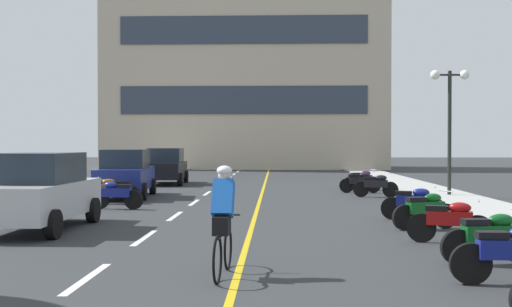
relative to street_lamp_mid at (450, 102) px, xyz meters
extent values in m
plane|color=#2D3033|center=(-7.37, 0.75, -3.59)|extent=(140.00, 140.00, 0.00)
cube|color=#A8A8A3|center=(-14.57, 3.75, -3.53)|extent=(2.40, 72.00, 0.12)
cube|color=#A8A8A3|center=(-0.17, 3.75, -3.53)|extent=(2.40, 72.00, 0.12)
cube|color=silver|center=(-9.37, -14.25, -3.59)|extent=(0.14, 2.20, 0.01)
cube|color=silver|center=(-9.37, -10.25, -3.59)|extent=(0.14, 2.20, 0.01)
cube|color=silver|center=(-9.37, -6.25, -3.59)|extent=(0.14, 2.20, 0.01)
cube|color=silver|center=(-9.37, -2.25, -3.59)|extent=(0.14, 2.20, 0.01)
cube|color=silver|center=(-9.37, 1.75, -3.59)|extent=(0.14, 2.20, 0.01)
cube|color=silver|center=(-9.37, 5.75, -3.59)|extent=(0.14, 2.20, 0.01)
cube|color=silver|center=(-9.37, 9.75, -3.59)|extent=(0.14, 2.20, 0.01)
cube|color=silver|center=(-9.37, 13.75, -3.59)|extent=(0.14, 2.20, 0.01)
cube|color=silver|center=(-9.37, 17.75, -3.59)|extent=(0.14, 2.20, 0.01)
cube|color=silver|center=(-9.37, 21.75, -3.59)|extent=(0.14, 2.20, 0.01)
cube|color=silver|center=(-9.37, 25.75, -3.59)|extent=(0.14, 2.20, 0.01)
cube|color=gold|center=(-7.12, 3.75, -3.59)|extent=(0.12, 66.00, 0.01)
cube|color=#BCAD93|center=(-9.13, 28.99, 5.55)|extent=(23.06, 8.48, 18.30)
cube|color=#2D3847|center=(-9.13, 24.70, 1.90)|extent=(19.37, 0.10, 2.20)
cube|color=#2D3847|center=(-9.13, 24.70, 7.38)|extent=(19.37, 0.10, 2.20)
cylinder|color=black|center=(0.00, 0.00, -1.14)|extent=(0.14, 0.14, 4.66)
cylinder|color=black|center=(0.00, 0.00, 1.04)|extent=(1.10, 0.08, 0.08)
sphere|color=white|center=(-0.55, 0.00, 1.04)|extent=(0.36, 0.36, 0.36)
sphere|color=white|center=(0.55, 0.00, 1.04)|extent=(0.36, 0.36, 0.36)
cylinder|color=black|center=(-12.95, -7.69, -3.27)|extent=(0.22, 0.64, 0.64)
cylinder|color=black|center=(-11.25, -7.70, -3.27)|extent=(0.22, 0.64, 0.64)
cylinder|color=black|center=(-11.27, -10.50, -3.27)|extent=(0.22, 0.64, 0.64)
cube|color=#B7B7BC|center=(-12.11, -9.10, -2.87)|extent=(1.73, 4.21, 0.80)
cube|color=#1E2833|center=(-12.11, -9.10, -2.12)|extent=(1.57, 2.21, 0.70)
cylinder|color=black|center=(-13.22, 1.13, -3.27)|extent=(0.27, 0.66, 0.64)
cylinder|color=black|center=(-11.52, 1.27, -3.27)|extent=(0.27, 0.66, 0.64)
cylinder|color=black|center=(-13.00, -1.66, -3.27)|extent=(0.27, 0.66, 0.64)
cylinder|color=black|center=(-11.30, -1.53, -3.27)|extent=(0.27, 0.66, 0.64)
cube|color=navy|center=(-12.26, -0.20, -2.87)|extent=(2.02, 4.32, 0.80)
cube|color=#1E2833|center=(-12.26, -0.20, -2.12)|extent=(1.73, 2.32, 0.70)
cylinder|color=black|center=(-13.00, 8.76, -3.27)|extent=(0.25, 0.65, 0.64)
cylinder|color=black|center=(-11.30, 8.84, -3.27)|extent=(0.25, 0.65, 0.64)
cylinder|color=black|center=(-12.87, 5.96, -3.27)|extent=(0.25, 0.65, 0.64)
cylinder|color=black|center=(-11.17, 6.04, -3.27)|extent=(0.25, 0.65, 0.64)
cube|color=black|center=(-12.09, 7.40, -2.87)|extent=(1.90, 4.28, 0.80)
cube|color=#1E2833|center=(-12.09, 7.40, -2.12)|extent=(1.66, 2.27, 0.70)
cylinder|color=black|center=(-3.73, -14.47, -3.29)|extent=(0.60, 0.11, 0.60)
cube|color=navy|center=(-3.18, -14.48, -3.07)|extent=(0.91, 0.30, 0.28)
cube|color=black|center=(-3.43, -14.48, -2.87)|extent=(0.45, 0.25, 0.10)
cylinder|color=black|center=(-3.48, -13.02, -3.29)|extent=(0.61, 0.18, 0.60)
cube|color=#0C4C19|center=(-2.94, -12.95, -3.07)|extent=(0.93, 0.40, 0.28)
ellipsoid|color=#0C4C19|center=(-2.74, -12.92, -2.85)|extent=(0.47, 0.30, 0.22)
cube|color=black|center=(-3.18, -12.98, -2.87)|extent=(0.47, 0.30, 0.10)
cylinder|color=black|center=(-2.48, -10.97, -3.29)|extent=(0.60, 0.26, 0.60)
cylinder|color=black|center=(-3.54, -10.66, -3.29)|extent=(0.60, 0.26, 0.60)
cube|color=maroon|center=(-3.01, -10.82, -3.07)|extent=(0.94, 0.52, 0.28)
ellipsoid|color=maroon|center=(-2.82, -10.87, -2.85)|extent=(0.49, 0.35, 0.22)
cube|color=black|center=(-3.25, -10.75, -2.87)|extent=(0.49, 0.35, 0.10)
cylinder|color=silver|center=(-2.48, -10.97, -2.69)|extent=(0.20, 0.58, 0.03)
cylinder|color=black|center=(-2.46, -8.53, -3.29)|extent=(0.60, 0.28, 0.60)
cylinder|color=black|center=(-3.51, -8.86, -3.29)|extent=(0.60, 0.28, 0.60)
cube|color=#0C4C19|center=(-2.99, -8.69, -3.07)|extent=(0.94, 0.54, 0.28)
ellipsoid|color=#0C4C19|center=(-2.80, -8.63, -2.85)|extent=(0.49, 0.36, 0.22)
cube|color=black|center=(-3.23, -8.77, -2.87)|extent=(0.49, 0.36, 0.10)
cylinder|color=silver|center=(-2.46, -8.53, -2.69)|extent=(0.21, 0.58, 0.03)
cylinder|color=black|center=(-2.34, -7.04, -3.29)|extent=(0.61, 0.23, 0.60)
cylinder|color=black|center=(-3.42, -6.81, -3.29)|extent=(0.61, 0.23, 0.60)
cube|color=navy|center=(-2.88, -6.93, -3.07)|extent=(0.94, 0.47, 0.28)
ellipsoid|color=navy|center=(-2.68, -6.97, -2.85)|extent=(0.48, 0.33, 0.22)
cube|color=black|center=(-3.12, -6.87, -2.87)|extent=(0.48, 0.33, 0.10)
cylinder|color=silver|center=(-2.34, -7.04, -2.69)|extent=(0.16, 0.59, 0.03)
cylinder|color=black|center=(-12.03, -4.39, -3.29)|extent=(0.61, 0.18, 0.60)
cylinder|color=black|center=(-10.94, -4.55, -3.29)|extent=(0.61, 0.18, 0.60)
cube|color=navy|center=(-11.49, -4.47, -3.07)|extent=(0.93, 0.41, 0.28)
ellipsoid|color=navy|center=(-11.69, -4.44, -2.85)|extent=(0.47, 0.30, 0.22)
cube|color=black|center=(-11.24, -4.50, -2.87)|extent=(0.47, 0.30, 0.10)
cylinder|color=silver|center=(-12.03, -4.39, -2.69)|extent=(0.12, 0.60, 0.03)
cylinder|color=black|center=(-12.53, -2.90, -3.29)|extent=(0.61, 0.22, 0.60)
cylinder|color=black|center=(-11.46, -2.67, -3.29)|extent=(0.61, 0.22, 0.60)
cube|color=brown|center=(-12.00, -2.78, -3.07)|extent=(0.94, 0.46, 0.28)
ellipsoid|color=brown|center=(-12.19, -2.83, -2.85)|extent=(0.48, 0.33, 0.22)
cube|color=black|center=(-11.75, -2.73, -2.87)|extent=(0.48, 0.33, 0.10)
cylinder|color=silver|center=(-12.53, -2.90, -2.69)|extent=(0.15, 0.59, 0.03)
cylinder|color=black|center=(-2.20, 0.03, -3.29)|extent=(0.61, 0.17, 0.60)
cylinder|color=black|center=(-3.30, 0.15, -3.29)|extent=(0.61, 0.17, 0.60)
cube|color=black|center=(-2.75, 0.09, -3.07)|extent=(0.93, 0.38, 0.28)
ellipsoid|color=black|center=(-2.55, 0.07, -2.85)|extent=(0.46, 0.29, 0.22)
cube|color=black|center=(-3.00, 0.12, -2.87)|extent=(0.46, 0.29, 0.10)
cylinder|color=silver|center=(-2.20, 0.03, -2.69)|extent=(0.10, 0.60, 0.03)
cylinder|color=black|center=(-2.51, 2.19, -3.29)|extent=(0.60, 0.11, 0.60)
cylinder|color=black|center=(-3.61, 2.21, -3.29)|extent=(0.60, 0.11, 0.60)
cube|color=black|center=(-3.06, 2.20, -3.07)|extent=(0.91, 0.30, 0.28)
ellipsoid|color=black|center=(-2.86, 2.20, -2.85)|extent=(0.45, 0.25, 0.22)
cube|color=black|center=(-3.31, 2.21, -2.87)|extent=(0.45, 0.25, 0.10)
cylinder|color=silver|center=(-2.51, 2.19, -2.69)|extent=(0.04, 0.60, 0.03)
cylinder|color=black|center=(-2.25, 3.82, -3.29)|extent=(0.61, 0.23, 0.60)
cylinder|color=black|center=(-3.32, 3.57, -3.29)|extent=(0.61, 0.23, 0.60)
cube|color=#590C59|center=(-2.79, 3.70, -3.07)|extent=(0.94, 0.48, 0.28)
ellipsoid|color=#590C59|center=(-2.59, 3.74, -2.85)|extent=(0.48, 0.33, 0.22)
cube|color=black|center=(-3.03, 3.64, -2.87)|extent=(0.48, 0.33, 0.10)
cylinder|color=silver|center=(-2.25, 3.82, -2.69)|extent=(0.16, 0.59, 0.03)
torus|color=black|center=(-7.31, -13.46, -3.25)|extent=(0.09, 0.72, 0.72)
torus|color=black|center=(-7.38, -14.51, -3.25)|extent=(0.09, 0.72, 0.72)
cylinder|color=black|center=(-7.35, -14.01, -2.95)|extent=(0.10, 0.95, 0.04)
cube|color=black|center=(-7.36, -14.16, -2.73)|extent=(0.11, 0.21, 0.06)
cylinder|color=black|center=(-7.31, -13.56, -2.70)|extent=(0.42, 0.06, 0.03)
cube|color=black|center=(-7.35, -14.11, -2.80)|extent=(0.26, 0.38, 0.28)
cube|color=blue|center=(-7.34, -13.96, -2.40)|extent=(0.35, 0.47, 0.61)
sphere|color=beige|center=(-7.33, -13.83, -2.05)|extent=(0.20, 0.20, 0.20)
ellipsoid|color=white|center=(-7.33, -13.83, -1.98)|extent=(0.24, 0.26, 0.16)
camera|label=1|loc=(-6.52, -23.38, -1.57)|focal=43.13mm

